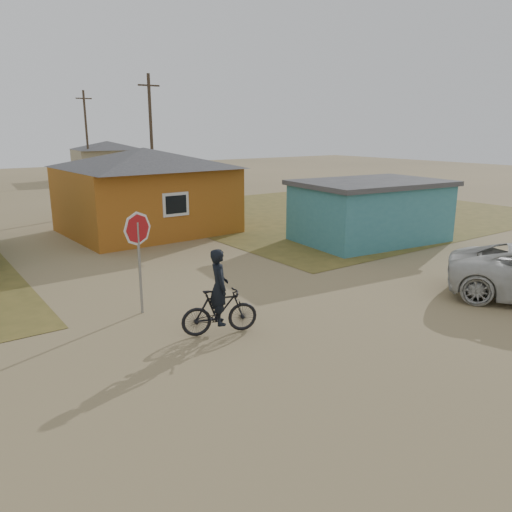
# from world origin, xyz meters

# --- Properties ---
(ground) EXTENTS (120.00, 120.00, 0.00)m
(ground) POSITION_xyz_m (0.00, 0.00, 0.00)
(ground) COLOR #927D54
(grass_ne) EXTENTS (20.00, 18.00, 0.00)m
(grass_ne) POSITION_xyz_m (14.00, 13.00, 0.01)
(grass_ne) COLOR brown
(grass_ne) RESTS_ON ground
(house_yellow) EXTENTS (7.72, 6.76, 3.90)m
(house_yellow) POSITION_xyz_m (2.50, 14.00, 2.00)
(house_yellow) COLOR #A55B19
(house_yellow) RESTS_ON ground
(shed_turquoise) EXTENTS (6.71, 4.93, 2.60)m
(shed_turquoise) POSITION_xyz_m (9.50, 6.50, 1.31)
(shed_turquoise) COLOR teal
(shed_turquoise) RESTS_ON ground
(house_beige_east) EXTENTS (6.95, 6.05, 3.60)m
(house_beige_east) POSITION_xyz_m (10.00, 40.00, 1.86)
(house_beige_east) COLOR gray
(house_beige_east) RESTS_ON ground
(utility_pole_near) EXTENTS (1.40, 0.20, 8.00)m
(utility_pole_near) POSITION_xyz_m (6.50, 22.00, 4.14)
(utility_pole_near) COLOR #413427
(utility_pole_near) RESTS_ON ground
(utility_pole_far) EXTENTS (1.40, 0.20, 8.00)m
(utility_pole_far) POSITION_xyz_m (7.50, 38.00, 4.14)
(utility_pole_far) COLOR #413427
(utility_pole_far) RESTS_ON ground
(stop_sign) EXTENTS (0.89, 0.09, 2.71)m
(stop_sign) POSITION_xyz_m (-2.10, 3.96, 1.97)
(stop_sign) COLOR gray
(stop_sign) RESTS_ON ground
(cyclist) EXTENTS (1.90, 1.06, 2.07)m
(cyclist) POSITION_xyz_m (-1.15, 1.58, 0.75)
(cyclist) COLOR black
(cyclist) RESTS_ON ground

